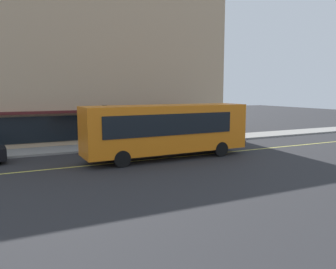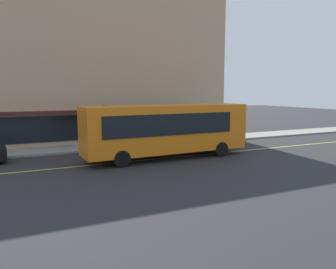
# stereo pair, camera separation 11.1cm
# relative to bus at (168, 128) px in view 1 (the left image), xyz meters

# --- Properties ---
(ground) EXTENTS (120.00, 120.00, 0.00)m
(ground) POSITION_rel_bus_xyz_m (0.18, 0.07, -1.99)
(ground) COLOR #28282B
(sidewalk) EXTENTS (80.00, 3.01, 0.15)m
(sidewalk) POSITION_rel_bus_xyz_m (0.18, 5.89, -1.91)
(sidewalk) COLOR gray
(sidewalk) RESTS_ON ground
(lane_centre_stripe) EXTENTS (36.00, 0.16, 0.01)m
(lane_centre_stripe) POSITION_rel_bus_xyz_m (0.18, 0.07, -1.98)
(lane_centre_stripe) COLOR #D8D14C
(lane_centre_stripe) RESTS_ON ground
(storefront_building) EXTENTS (25.92, 10.60, 14.72)m
(storefront_building) POSITION_rel_bus_xyz_m (-3.42, 12.39, 5.37)
(storefront_building) COLOR tan
(storefront_building) RESTS_ON ground
(bus) EXTENTS (11.19, 2.83, 3.50)m
(bus) POSITION_rel_bus_xyz_m (0.00, 0.00, 0.00)
(bus) COLOR orange
(bus) RESTS_ON ground
(traffic_light) EXTENTS (0.30, 0.52, 3.20)m
(traffic_light) POSITION_rel_bus_xyz_m (-2.83, 4.92, 0.55)
(traffic_light) COLOR #2D2D33
(traffic_light) RESTS_ON sidewalk
(car_navy) EXTENTS (4.32, 1.90, 1.52)m
(car_navy) POSITION_rel_bus_xyz_m (4.80, 3.25, -1.24)
(car_navy) COLOR navy
(car_navy) RESTS_ON ground
(pedestrian_by_curb) EXTENTS (0.34, 0.34, 1.63)m
(pedestrian_by_curb) POSITION_rel_bus_xyz_m (9.05, 5.80, -0.86)
(pedestrian_by_curb) COLOR black
(pedestrian_by_curb) RESTS_ON sidewalk
(pedestrian_at_corner) EXTENTS (0.34, 0.34, 1.75)m
(pedestrian_at_corner) POSITION_rel_bus_xyz_m (2.57, 5.39, -0.78)
(pedestrian_at_corner) COLOR black
(pedestrian_at_corner) RESTS_ON sidewalk
(pedestrian_near_storefront) EXTENTS (0.34, 0.34, 1.74)m
(pedestrian_near_storefront) POSITION_rel_bus_xyz_m (8.05, 5.78, -0.79)
(pedestrian_near_storefront) COLOR black
(pedestrian_near_storefront) RESTS_ON sidewalk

